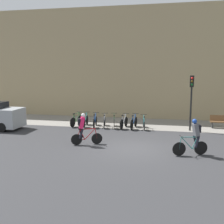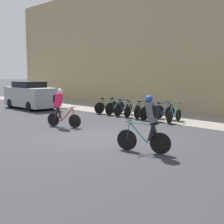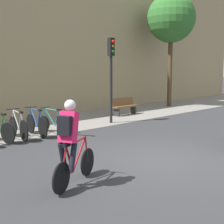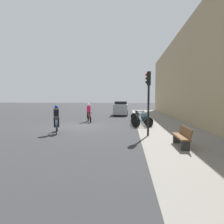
{
  "view_description": "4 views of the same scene",
  "coord_description": "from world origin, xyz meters",
  "px_view_note": "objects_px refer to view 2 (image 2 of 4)",
  "views": [
    {
      "loc": [
        1.81,
        -14.14,
        4.13
      ],
      "look_at": [
        -1.51,
        1.52,
        1.64
      ],
      "focal_mm": 45.0,
      "sensor_mm": 36.0,
      "label": 1
    },
    {
      "loc": [
        8.93,
        -7.85,
        2.45
      ],
      "look_at": [
        -0.74,
        1.4,
        0.76
      ],
      "focal_mm": 50.0,
      "sensor_mm": 36.0,
      "label": 2
    },
    {
      "loc": [
        -6.42,
        -4.66,
        2.3
      ],
      "look_at": [
        0.86,
        2.67,
        0.92
      ],
      "focal_mm": 50.0,
      "sensor_mm": 36.0,
      "label": 3
    },
    {
      "loc": [
        13.26,
        3.89,
        2.1
      ],
      "look_at": [
        0.93,
        2.68,
        1.22
      ],
      "focal_mm": 28.0,
      "sensor_mm": 36.0,
      "label": 4
    }
  ],
  "objects_px": {
    "cyclist_grey": "(149,122)",
    "parked_bike_6": "(163,113)",
    "parked_bike_0": "(107,106)",
    "parked_bike_1": "(115,107)",
    "cyclist_pink": "(60,106)",
    "parked_car": "(30,95)",
    "parked_bike_7": "(174,115)",
    "parked_bike_5": "(152,112)",
    "parked_bike_4": "(142,111)",
    "parked_bike_2": "(123,109)",
    "parked_bike_3": "(132,110)"
  },
  "relations": [
    {
      "from": "parked_bike_1",
      "to": "parked_bike_7",
      "type": "height_order",
      "value": "parked_bike_1"
    },
    {
      "from": "parked_bike_2",
      "to": "parked_bike_6",
      "type": "height_order",
      "value": "parked_bike_6"
    },
    {
      "from": "cyclist_grey",
      "to": "parked_bike_6",
      "type": "height_order",
      "value": "cyclist_grey"
    },
    {
      "from": "cyclist_pink",
      "to": "parked_car",
      "type": "bearing_deg",
      "value": 160.32
    },
    {
      "from": "cyclist_grey",
      "to": "parked_bike_4",
      "type": "relative_size",
      "value": 1.1
    },
    {
      "from": "parked_bike_3",
      "to": "parked_car",
      "type": "xyz_separation_m",
      "value": [
        -7.54,
        -2.12,
        0.51
      ]
    },
    {
      "from": "parked_bike_3",
      "to": "parked_bike_6",
      "type": "height_order",
      "value": "parked_bike_6"
    },
    {
      "from": "parked_bike_4",
      "to": "parked_car",
      "type": "distance_m",
      "value": 8.52
    },
    {
      "from": "parked_bike_1",
      "to": "parked_bike_5",
      "type": "xyz_separation_m",
      "value": [
        2.8,
        -0.0,
        -0.01
      ]
    },
    {
      "from": "parked_bike_4",
      "to": "parked_bike_6",
      "type": "bearing_deg",
      "value": -0.02
    },
    {
      "from": "parked_bike_1",
      "to": "cyclist_pink",
      "type": "bearing_deg",
      "value": -74.28
    },
    {
      "from": "cyclist_pink",
      "to": "parked_bike_4",
      "type": "bearing_deg",
      "value": 81.14
    },
    {
      "from": "parked_bike_5",
      "to": "parked_bike_4",
      "type": "bearing_deg",
      "value": 179.95
    },
    {
      "from": "cyclist_pink",
      "to": "parked_bike_5",
      "type": "distance_m",
      "value": 5.04
    },
    {
      "from": "parked_car",
      "to": "cyclist_grey",
      "type": "bearing_deg",
      "value": -14.23
    },
    {
      "from": "parked_bike_2",
      "to": "parked_car",
      "type": "distance_m",
      "value": 7.18
    },
    {
      "from": "parked_bike_5",
      "to": "parked_bike_7",
      "type": "bearing_deg",
      "value": -0.05
    },
    {
      "from": "parked_bike_0",
      "to": "parked_bike_7",
      "type": "relative_size",
      "value": 1.08
    },
    {
      "from": "parked_bike_1",
      "to": "parked_bike_7",
      "type": "bearing_deg",
      "value": -0.03
    },
    {
      "from": "parked_bike_3",
      "to": "parked_bike_4",
      "type": "distance_m",
      "value": 0.7
    },
    {
      "from": "parked_bike_2",
      "to": "parked_bike_7",
      "type": "bearing_deg",
      "value": -0.02
    },
    {
      "from": "cyclist_grey",
      "to": "parked_bike_2",
      "type": "relative_size",
      "value": 1.07
    },
    {
      "from": "parked_bike_3",
      "to": "parked_bike_4",
      "type": "height_order",
      "value": "parked_bike_4"
    },
    {
      "from": "parked_bike_6",
      "to": "parked_bike_7",
      "type": "height_order",
      "value": "parked_bike_6"
    },
    {
      "from": "parked_bike_1",
      "to": "parked_car",
      "type": "height_order",
      "value": "parked_car"
    },
    {
      "from": "parked_bike_2",
      "to": "cyclist_pink",
      "type": "bearing_deg",
      "value": -82.28
    },
    {
      "from": "cyclist_grey",
      "to": "parked_bike_3",
      "type": "height_order",
      "value": "cyclist_grey"
    },
    {
      "from": "cyclist_grey",
      "to": "parked_bike_5",
      "type": "relative_size",
      "value": 1.03
    },
    {
      "from": "parked_bike_0",
      "to": "parked_bike_1",
      "type": "height_order",
      "value": "parked_bike_1"
    },
    {
      "from": "parked_bike_5",
      "to": "parked_car",
      "type": "distance_m",
      "value": 9.2
    },
    {
      "from": "parked_bike_5",
      "to": "parked_bike_7",
      "type": "xyz_separation_m",
      "value": [
        1.4,
        -0.0,
        -0.03
      ]
    },
    {
      "from": "parked_bike_3",
      "to": "parked_bike_5",
      "type": "xyz_separation_m",
      "value": [
        1.4,
        0.0,
        0.03
      ]
    },
    {
      "from": "parked_bike_1",
      "to": "parked_bike_3",
      "type": "xyz_separation_m",
      "value": [
        1.4,
        -0.0,
        -0.03
      ]
    },
    {
      "from": "parked_bike_3",
      "to": "parked_bike_4",
      "type": "bearing_deg",
      "value": 0.15
    },
    {
      "from": "cyclist_grey",
      "to": "parked_bike_1",
      "type": "relative_size",
      "value": 1.04
    },
    {
      "from": "parked_bike_4",
      "to": "parked_bike_3",
      "type": "bearing_deg",
      "value": -179.85
    },
    {
      "from": "cyclist_pink",
      "to": "parked_bike_7",
      "type": "bearing_deg",
      "value": 59.31
    },
    {
      "from": "cyclist_pink",
      "to": "parked_bike_3",
      "type": "bearing_deg",
      "value": 89.4
    },
    {
      "from": "cyclist_grey",
      "to": "parked_bike_7",
      "type": "relative_size",
      "value": 1.12
    },
    {
      "from": "cyclist_pink",
      "to": "parked_bike_0",
      "type": "height_order",
      "value": "cyclist_pink"
    },
    {
      "from": "parked_bike_2",
      "to": "parked_bike_5",
      "type": "relative_size",
      "value": 0.96
    },
    {
      "from": "cyclist_pink",
      "to": "parked_bike_7",
      "type": "height_order",
      "value": "cyclist_pink"
    },
    {
      "from": "cyclist_grey",
      "to": "parked_bike_5",
      "type": "distance_m",
      "value": 7.0
    },
    {
      "from": "parked_bike_2",
      "to": "parked_bike_5",
      "type": "height_order",
      "value": "parked_bike_5"
    },
    {
      "from": "parked_bike_3",
      "to": "parked_bike_5",
      "type": "bearing_deg",
      "value": 0.05
    },
    {
      "from": "cyclist_pink",
      "to": "parked_bike_2",
      "type": "height_order",
      "value": "cyclist_pink"
    },
    {
      "from": "cyclist_pink",
      "to": "parked_car",
      "type": "height_order",
      "value": "parked_car"
    },
    {
      "from": "parked_bike_4",
      "to": "parked_car",
      "type": "xyz_separation_m",
      "value": [
        -8.24,
        -2.12,
        0.49
      ]
    },
    {
      "from": "parked_bike_7",
      "to": "parked_car",
      "type": "height_order",
      "value": "parked_car"
    },
    {
      "from": "parked_bike_6",
      "to": "parked_car",
      "type": "distance_m",
      "value": 9.88
    }
  ]
}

